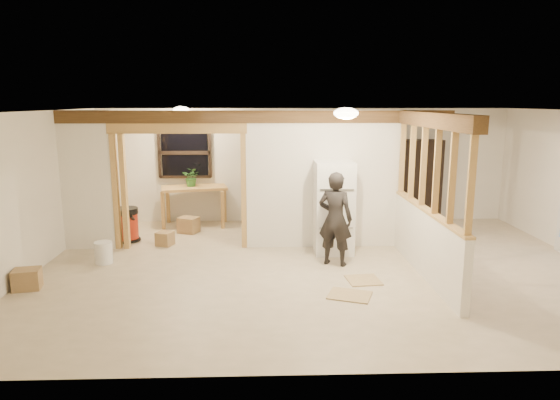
{
  "coord_description": "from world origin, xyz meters",
  "views": [
    {
      "loc": [
        -0.9,
        -7.72,
        2.65
      ],
      "look_at": [
        -0.62,
        0.4,
        1.04
      ],
      "focal_mm": 32.0,
      "sensor_mm": 36.0,
      "label": 1
    }
  ],
  "objects_px": {
    "refrigerator": "(334,208)",
    "bookshelf": "(420,181)",
    "woman": "(335,219)",
    "shop_vac": "(126,225)",
    "work_table": "(195,206)"
  },
  "relations": [
    {
      "from": "refrigerator",
      "to": "bookshelf",
      "type": "relative_size",
      "value": 0.89
    },
    {
      "from": "woman",
      "to": "shop_vac",
      "type": "distance_m",
      "value": 4.11
    },
    {
      "from": "refrigerator",
      "to": "woman",
      "type": "xyz_separation_m",
      "value": [
        -0.07,
        -0.69,
        -0.04
      ]
    },
    {
      "from": "woman",
      "to": "work_table",
      "type": "relative_size",
      "value": 1.14
    },
    {
      "from": "refrigerator",
      "to": "bookshelf",
      "type": "distance_m",
      "value": 3.14
    },
    {
      "from": "refrigerator",
      "to": "work_table",
      "type": "xyz_separation_m",
      "value": [
        -2.72,
        2.04,
        -0.38
      ]
    },
    {
      "from": "refrigerator",
      "to": "work_table",
      "type": "bearing_deg",
      "value": 143.08
    },
    {
      "from": "shop_vac",
      "to": "bookshelf",
      "type": "height_order",
      "value": "bookshelf"
    },
    {
      "from": "shop_vac",
      "to": "bookshelf",
      "type": "bearing_deg",
      "value": 12.88
    },
    {
      "from": "shop_vac",
      "to": "woman",
      "type": "bearing_deg",
      "value": -21.64
    },
    {
      "from": "refrigerator",
      "to": "woman",
      "type": "bearing_deg",
      "value": -95.89
    },
    {
      "from": "work_table",
      "to": "bookshelf",
      "type": "height_order",
      "value": "bookshelf"
    },
    {
      "from": "woman",
      "to": "refrigerator",
      "type": "bearing_deg",
      "value": -71.63
    },
    {
      "from": "woman",
      "to": "shop_vac",
      "type": "xyz_separation_m",
      "value": [
        -3.79,
        1.51,
        -0.44
      ]
    },
    {
      "from": "refrigerator",
      "to": "work_table",
      "type": "relative_size",
      "value": 1.19
    }
  ]
}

